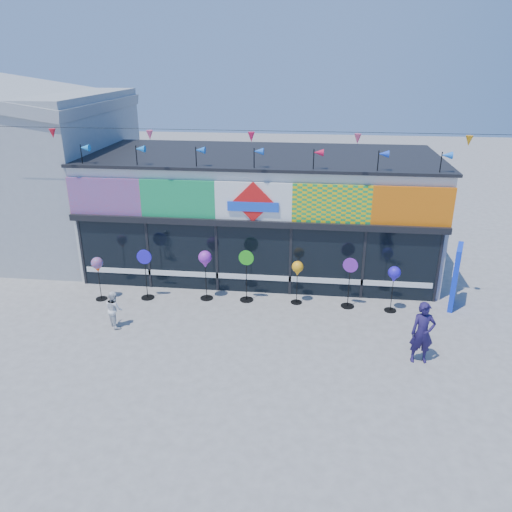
% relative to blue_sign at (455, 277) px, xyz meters
% --- Properties ---
extents(ground, '(80.00, 80.00, 0.00)m').
position_rel_blue_sign_xyz_m(ground, '(-6.27, -3.13, -1.00)').
color(ground, slate).
rests_on(ground, ground).
extents(kite_shop, '(16.00, 5.70, 5.31)m').
position_rel_blue_sign_xyz_m(kite_shop, '(-6.27, 2.81, 1.05)').
color(kite_shop, silver).
rests_on(kite_shop, ground).
extents(neighbour_building, '(8.18, 7.20, 6.87)m').
position_rel_blue_sign_xyz_m(neighbour_building, '(-16.27, 3.87, 2.20)').
color(neighbour_building, '#9DA1A3').
rests_on(neighbour_building, ground).
extents(blue_sign, '(0.44, 0.99, 1.99)m').
position_rel_blue_sign_xyz_m(blue_sign, '(0.00, 0.00, 0.00)').
color(blue_sign, '#0E32D9').
rests_on(blue_sign, ground).
extents(spinner_0, '(0.37, 0.37, 1.45)m').
position_rel_blue_sign_xyz_m(spinner_0, '(-11.06, -0.83, 0.16)').
color(spinner_0, black).
rests_on(spinner_0, ground).
extents(spinner_1, '(0.47, 0.42, 1.67)m').
position_rel_blue_sign_xyz_m(spinner_1, '(-9.61, -0.58, -0.12)').
color(spinner_1, black).
rests_on(spinner_1, ground).
extents(spinner_2, '(0.42, 0.42, 1.65)m').
position_rel_blue_sign_xyz_m(spinner_2, '(-7.71, -0.39, 0.32)').
color(spinner_2, black).
rests_on(spinner_2, ground).
extents(spinner_3, '(0.48, 0.43, 1.71)m').
position_rel_blue_sign_xyz_m(spinner_3, '(-6.41, -0.36, -0.10)').
color(spinner_3, black).
rests_on(spinner_3, ground).
extents(spinner_4, '(0.36, 0.36, 1.42)m').
position_rel_blue_sign_xyz_m(spinner_4, '(-4.82, -0.34, 0.13)').
color(spinner_4, black).
rests_on(spinner_4, ground).
extents(spinner_5, '(0.45, 0.41, 1.63)m').
position_rel_blue_sign_xyz_m(spinner_5, '(-3.22, -0.42, -0.14)').
color(spinner_5, black).
rests_on(spinner_5, ground).
extents(spinner_6, '(0.37, 0.37, 1.47)m').
position_rel_blue_sign_xyz_m(spinner_6, '(-1.93, -0.55, 0.18)').
color(spinner_6, black).
rests_on(spinner_6, ground).
extents(adult_man, '(0.63, 0.44, 1.65)m').
position_rel_blue_sign_xyz_m(adult_man, '(-1.56, -3.24, -0.18)').
color(adult_man, '#1F1645').
rests_on(adult_man, ground).
extents(child, '(0.59, 0.60, 1.11)m').
position_rel_blue_sign_xyz_m(child, '(-9.95, -2.43, -0.45)').
color(child, white).
rests_on(child, ground).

